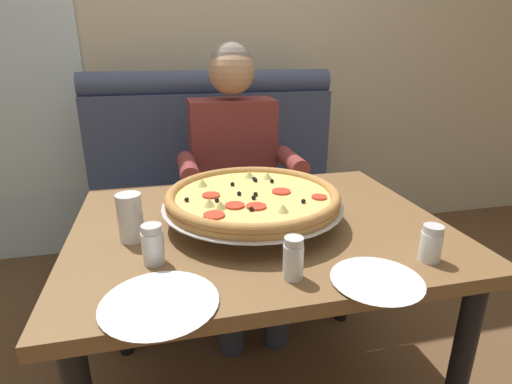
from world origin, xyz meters
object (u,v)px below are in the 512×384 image
Objects in this scene: shaker_oregano at (292,261)px; plate_near_left at (159,300)px; plate_near_right at (377,278)px; pizza at (253,198)px; diner_main at (237,169)px; booth_bench at (220,211)px; shaker_parmesan at (431,246)px; patio_chair at (47,153)px; drinking_glass at (131,220)px; shaker_pepper_flakes at (153,247)px; dining_table at (260,248)px.

plate_near_left is at bearing -173.44° from shaker_oregano.
plate_near_right is (0.19, -0.06, -0.03)m from shaker_oregano.
pizza reaches higher than plate_near_right.
pizza is (-0.07, -0.63, 0.10)m from diner_main.
plate_near_left is at bearing -103.65° from booth_bench.
patio_chair is at bearing 122.45° from shaker_parmesan.
shaker_oregano is at bearing -37.96° from drinking_glass.
shaker_pepper_flakes is at bearing -67.52° from drinking_glass.
shaker_parmesan is at bearing -73.41° from booth_bench.
drinking_glass reaches higher than shaker_oregano.
shaker_parmesan reaches higher than dining_table.
booth_bench is 13.15× the size of shaker_pepper_flakes.
dining_table is at bearing -32.40° from pizza.
shaker_oregano is 1.01× the size of shaker_pepper_flakes.
dining_table is 0.41m from drinking_glass.
diner_main is at bearing -80.05° from booth_bench.
plate_near_left is at bearing -176.97° from shaker_parmesan.
booth_bench is 13.02× the size of shaker_oregano.
pizza is 2.57× the size of plate_near_right.
diner_main is 9.20× the size of drinking_glass.
dining_table is at bearing -90.00° from booth_bench.
drinking_glass is 0.16× the size of patio_chair.
shaker_parmesan is at bearing -57.55° from patio_chair.
booth_bench is 1.21× the size of dining_table.
diner_main is 1.03m from shaker_parmesan.
drinking_glass is at bearing 147.78° from plate_near_right.
booth_bench is 1.09m from drinking_glass.
shaker_parmesan is (0.32, -0.98, 0.06)m from diner_main.
diner_main is 4.99× the size of plate_near_left.
shaker_oregano is 1.09× the size of shaker_parmesan.
plate_near_left is (-0.68, -0.04, -0.03)m from shaker_parmesan.
shaker_oregano is at bearing -25.02° from shaker_pepper_flakes.
shaker_parmesan is 0.70× the size of drinking_glass.
diner_main is at bearing 97.70° from plate_near_right.
drinking_glass is at bearing -172.72° from pizza.
shaker_pepper_flakes reaches higher than dining_table.
shaker_pepper_flakes is (-0.32, -0.18, 0.14)m from dining_table.
drinking_glass is at bearing 142.04° from shaker_oregano.
plate_near_right is (-0.18, -0.06, -0.03)m from shaker_parmesan.
shaker_oregano is 0.37m from shaker_parmesan.
pizza reaches higher than plate_near_left.
shaker_parmesan is 0.68m from plate_near_left.
shaker_pepper_flakes is 0.71m from shaker_parmesan.
pizza is 0.37m from drinking_glass.
booth_bench reaches higher than shaker_parmesan.
patio_chair reaches higher than shaker_pepper_flakes.
patio_chair is (-0.79, 2.18, -0.25)m from shaker_pepper_flakes.
diner_main is 13.14× the size of shaker_parmesan.
pizza is 5.78× the size of shaker_parmesan.
shaker_pepper_flakes is 0.48× the size of plate_near_right.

